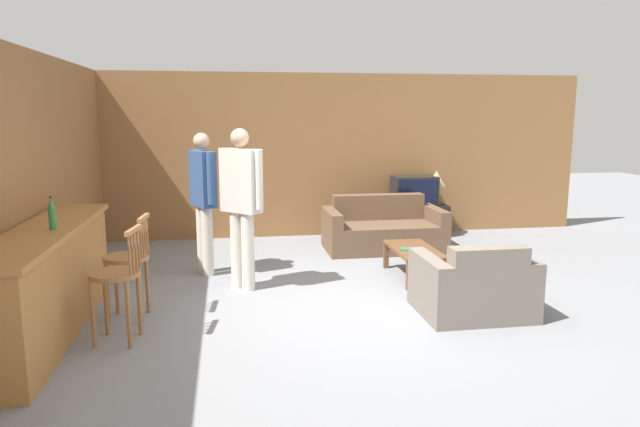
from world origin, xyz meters
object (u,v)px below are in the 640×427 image
couch_far (383,230)px  book_on_table (409,249)px  bar_chair_near (117,281)px  table_lamp (436,179)px  bar_chair_mid (128,264)px  bottle (52,214)px  tv_unit (413,220)px  person_by_counter (241,200)px  person_by_window (203,195)px  tv (414,191)px  armchair_near (474,287)px  coffee_table (414,253)px

couch_far → book_on_table: 1.61m
bar_chair_near → couch_far: bearing=43.1°
book_on_table → table_lamp: (1.22, 2.42, 0.55)m
bar_chair_mid → couch_far: (3.19, 2.42, -0.27)m
bottle → table_lamp: bearing=36.6°
tv_unit → person_by_counter: person_by_counter is taller
person_by_window → tv: bearing=28.2°
armchair_near → book_on_table: 1.27m
book_on_table → bar_chair_near: bearing=-155.6°
person_by_window → armchair_near: bearing=-35.5°
tv → person_by_counter: person_by_counter is taller
coffee_table → table_lamp: table_lamp is taller
tv → book_on_table: 2.58m
bar_chair_mid → couch_far: bar_chair_mid is taller
person_by_counter → bottle: bearing=-144.8°
table_lamp → person_by_counter: size_ratio=0.31×
bottle → table_lamp: size_ratio=0.53×
armchair_near → person_by_window: (-2.67, 1.90, 0.71)m
table_lamp → bar_chair_near: bearing=-138.5°
coffee_table → tv: tv is taller
coffee_table → tv: size_ratio=1.49×
armchair_near → couch_far: bearing=92.9°
couch_far → person_by_counter: size_ratio=0.94×
bar_chair_near → person_by_counter: bearing=51.1°
person_by_window → bottle: bearing=-123.1°
armchair_near → table_lamp: size_ratio=1.90×
bar_chair_near → bottle: 0.80m
table_lamp → person_by_window: 4.03m
couch_far → person_by_counter: (-2.09, -1.62, 0.75)m
bar_chair_mid → bar_chair_near: bearing=-90.0°
coffee_table → bottle: 4.00m
book_on_table → table_lamp: table_lamp is taller
tv → armchair_near: bearing=-99.2°
coffee_table → person_by_window: size_ratio=0.59×
book_on_table → person_by_counter: bearing=-179.3°
coffee_table → tv_unit: bearing=71.8°
coffee_table → bar_chair_near: bearing=-154.9°
bottle → person_by_window: person_by_window is taller
bottle → couch_far: bearing=36.7°
bar_chair_near → coffee_table: bar_chair_near is taller
tv → table_lamp: 0.41m
couch_far → bar_chair_near: bearing=-136.9°
bar_chair_mid → book_on_table: bearing=14.9°
bar_chair_near → bottle: size_ratio=3.47×
armchair_near → coffee_table: bearing=97.3°
tv_unit → bottle: size_ratio=3.71×
table_lamp → person_by_counter: bearing=-142.6°
person_by_counter → bar_chair_mid: bearing=-144.3°
armchair_near → bar_chair_mid: bearing=172.7°
bar_chair_near → tv_unit: bar_chair_near is taller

